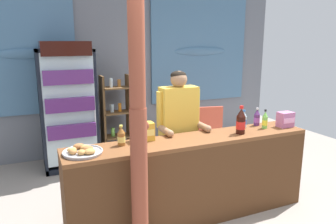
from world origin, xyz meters
The scene contains 16 objects.
ground_plane centered at (0.00, 1.17, 0.00)m, with size 7.70×7.70×0.00m, color gray.
back_wall_curtained centered at (0.01, 2.96, 1.48)m, with size 5.73×0.22×2.86m.
stall_counter centered at (-0.11, 0.28, 0.55)m, with size 2.67×0.46×0.91m.
timber_post centered at (-0.83, 0.01, 1.31)m, with size 0.17×0.15×2.73m.
drink_fridge centered at (-1.13, 2.44, 1.05)m, with size 0.79×0.74×1.90m.
bottle_shelf_rack centered at (-0.36, 2.60, 0.71)m, with size 0.48×0.28×1.37m.
plastic_lawn_chair centered at (1.07, 2.04, 0.49)m, with size 0.52×0.52×0.86m.
shopkeeper centered at (-0.09, 0.78, 1.00)m, with size 0.54×0.42×1.58m.
soda_bottle_cola centered at (0.44, 0.32, 1.04)m, with size 0.10×0.10×0.31m.
soda_bottle_water centered at (0.65, 0.53, 1.00)m, with size 0.06×0.06×0.21m.
soda_bottle_iced_tea centered at (-0.86, 0.45, 1.00)m, with size 0.08×0.08×0.20m.
soda_bottle_lime_soda centered at (0.83, 0.38, 1.01)m, with size 0.06×0.06×0.22m.
soda_bottle_grape_soda centered at (0.83, 0.53, 1.00)m, with size 0.07×0.07×0.22m.
snack_box_wafer centered at (1.10, 0.34, 1.00)m, with size 0.18×0.13×0.18m.
snack_box_choco_powder centered at (-0.60, 0.51, 1.00)m, with size 0.19×0.13×0.19m.
pastry_tray centered at (-1.25, 0.36, 0.94)m, with size 0.36×0.36×0.07m.
Camera 1 is at (-1.64, -2.44, 1.91)m, focal length 34.12 mm.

